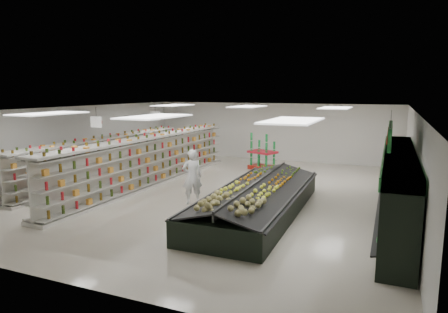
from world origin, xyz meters
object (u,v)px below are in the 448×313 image
at_px(shopper_main, 192,177).
at_px(gondola_center, 150,163).
at_px(produce_island, 257,199).
at_px(gondola_left, 107,159).
at_px(soda_endcap, 263,153).
at_px(shopper_background, 193,150).

bearing_deg(shopper_main, gondola_center, -69.84).
distance_m(gondola_center, produce_island, 5.76).
relative_size(gondola_left, produce_island, 1.47).
bearing_deg(shopper_main, gondola_left, -59.75).
bearing_deg(produce_island, shopper_main, 174.97).
bearing_deg(shopper_main, produce_island, 137.71).
bearing_deg(gondola_center, produce_island, -19.33).
relative_size(soda_endcap, shopper_background, 1.04).
distance_m(gondola_left, gondola_center, 2.56).
bearing_deg(soda_endcap, shopper_main, -93.64).
height_order(shopper_main, shopper_background, shopper_main).
height_order(gondola_left, shopper_main, shopper_main).
height_order(gondola_left, shopper_background, gondola_left).
bearing_deg(soda_endcap, shopper_background, -178.15).
xyz_separation_m(shopper_main, shopper_background, (-3.39, 6.66, -0.15)).
relative_size(produce_island, shopper_background, 4.52).
distance_m(gondola_center, soda_endcap, 5.95).
distance_m(gondola_left, shopper_main, 5.89).
xyz_separation_m(gondola_center, shopper_main, (2.91, -1.86, 0.02)).
xyz_separation_m(gondola_left, produce_island, (7.89, -2.47, -0.36)).
xyz_separation_m(soda_endcap, shopper_background, (-3.82, -0.12, -0.01)).
distance_m(shopper_main, shopper_background, 7.47).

